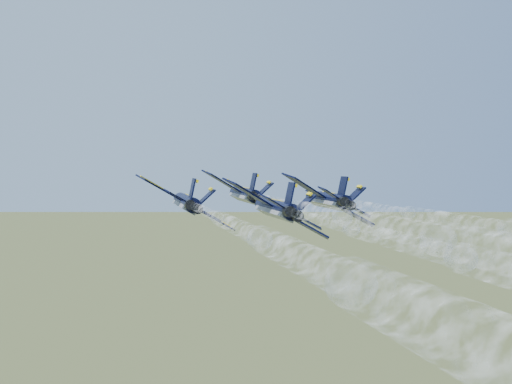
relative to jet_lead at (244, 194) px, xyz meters
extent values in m
cylinder|color=black|center=(0.00, -0.38, 0.04)|extent=(3.49, 15.07, 2.62)
cone|color=black|center=(0.52, 8.54, 0.04)|extent=(2.79, 3.08, 2.62)
ellipsoid|color=black|center=(0.53, 3.42, 0.57)|extent=(1.58, 2.78, 1.35)
cube|color=gray|center=(-0.37, -0.36, -0.60)|extent=(2.50, 13.49, 1.29)
cube|color=black|center=(-3.42, -1.09, 1.87)|extent=(6.47, 4.94, 3.47)
cube|color=yellow|center=(-3.25, 0.82, 1.97)|extent=(5.52, 1.80, 3.41)
cube|color=black|center=(3.19, -1.47, -1.99)|extent=(6.67, 5.45, 3.47)
cube|color=yellow|center=(3.36, 0.44, -1.89)|extent=(5.36, 2.41, 3.41)
cube|color=black|center=(-2.46, -7.39, 1.23)|extent=(3.05, 2.54, 1.61)
cube|color=black|center=(1.62, -7.62, -1.16)|extent=(3.13, 2.75, 1.61)
cube|color=black|center=(-0.40, -6.72, 1.88)|extent=(0.94, 2.52, 2.90)
cube|color=black|center=(1.25, -6.81, 0.92)|extent=(2.45, 2.61, 2.09)
cylinder|color=black|center=(-0.96, -8.26, 0.19)|extent=(1.77, 1.45, 1.70)
cylinder|color=black|center=(-0.08, -8.31, -0.32)|extent=(1.77, 1.45, 1.70)
cylinder|color=black|center=(-10.80, -12.10, 0.04)|extent=(3.49, 15.07, 2.62)
cone|color=black|center=(-10.28, -3.17, 0.04)|extent=(2.79, 3.08, 2.62)
ellipsoid|color=black|center=(-10.26, -8.29, 0.57)|extent=(1.58, 2.78, 1.35)
cube|color=gray|center=(-11.17, -12.08, -0.60)|extent=(2.50, 13.49, 1.29)
cube|color=black|center=(-14.21, -12.80, 1.87)|extent=(6.47, 4.94, 3.47)
cube|color=yellow|center=(-14.04, -10.89, 1.97)|extent=(5.52, 1.80, 3.41)
cube|color=black|center=(-7.60, -13.19, -1.99)|extent=(6.67, 5.45, 3.47)
cube|color=yellow|center=(-7.43, -11.28, -1.89)|extent=(5.36, 2.41, 3.41)
cube|color=black|center=(-13.26, -19.10, 1.23)|extent=(3.05, 2.54, 1.61)
cube|color=black|center=(-9.17, -19.34, -1.16)|extent=(3.13, 2.75, 1.61)
cube|color=black|center=(-11.20, -18.43, 1.88)|extent=(0.94, 2.52, 2.90)
cube|color=black|center=(-9.55, -18.53, 0.92)|extent=(2.45, 2.61, 2.09)
cylinder|color=black|center=(-11.76, -19.98, 0.19)|extent=(1.77, 1.45, 1.70)
cylinder|color=black|center=(-10.88, -20.03, -0.32)|extent=(1.77, 1.45, 1.70)
cylinder|color=black|center=(8.63, -12.72, 0.04)|extent=(3.49, 15.07, 2.62)
cone|color=black|center=(9.15, -3.79, 0.04)|extent=(2.79, 3.08, 2.62)
ellipsoid|color=black|center=(9.16, -8.91, 0.57)|extent=(1.58, 2.78, 1.35)
cube|color=gray|center=(8.26, -12.69, -0.60)|extent=(2.50, 13.49, 1.29)
cube|color=black|center=(5.21, -13.42, 1.87)|extent=(6.47, 4.94, 3.47)
cube|color=yellow|center=(5.38, -11.51, 1.97)|extent=(5.52, 1.80, 3.41)
cube|color=black|center=(11.82, -13.81, -1.99)|extent=(6.67, 5.45, 3.47)
cube|color=yellow|center=(11.99, -11.90, -1.89)|extent=(5.36, 2.41, 3.41)
cube|color=black|center=(6.17, -19.72, 1.23)|extent=(3.05, 2.54, 1.61)
cube|color=black|center=(10.25, -19.96, -1.16)|extent=(3.13, 2.75, 1.61)
cube|color=black|center=(8.22, -19.05, 1.88)|extent=(0.94, 2.52, 2.90)
cube|color=black|center=(9.87, -19.15, 0.92)|extent=(2.45, 2.61, 2.09)
cylinder|color=black|center=(7.67, -20.60, 0.19)|extent=(1.77, 1.45, 1.70)
cylinder|color=black|center=(8.54, -20.65, -0.32)|extent=(1.77, 1.45, 1.70)
cylinder|color=black|center=(-1.79, -22.98, 0.04)|extent=(3.49, 15.07, 2.62)
cone|color=black|center=(-1.27, -14.06, 0.04)|extent=(2.79, 3.08, 2.62)
ellipsoid|color=black|center=(-1.25, -19.18, 0.57)|extent=(1.58, 2.78, 1.35)
cube|color=gray|center=(-2.16, -22.96, -0.60)|extent=(2.50, 13.49, 1.29)
cube|color=black|center=(-5.20, -23.69, 1.87)|extent=(6.47, 4.94, 3.47)
cube|color=yellow|center=(-5.03, -21.78, 1.97)|extent=(5.52, 1.80, 3.41)
cube|color=black|center=(1.41, -24.08, -1.99)|extent=(6.67, 5.45, 3.47)
cube|color=yellow|center=(1.58, -22.17, -1.89)|extent=(5.36, 2.41, 3.41)
cube|color=black|center=(-4.25, -29.99, 1.23)|extent=(3.05, 2.54, 1.61)
cube|color=black|center=(-0.16, -30.23, -1.16)|extent=(3.13, 2.75, 1.61)
cube|color=black|center=(-2.19, -29.32, 1.88)|extent=(0.94, 2.52, 2.90)
cube|color=black|center=(-0.54, -29.41, 0.92)|extent=(2.45, 2.61, 2.09)
cylinder|color=black|center=(-2.74, -30.87, 0.19)|extent=(1.77, 1.45, 1.70)
cylinder|color=black|center=(-1.87, -30.92, -0.32)|extent=(1.77, 1.45, 1.70)
cylinder|color=white|center=(-1.02, -17.69, 0.04)|extent=(2.53, 19.69, 1.39)
cylinder|color=white|center=(-2.10, -36.20, 0.04)|extent=(3.06, 19.72, 1.91)
cylinder|color=white|center=(-3.18, -54.70, 0.04)|extent=(3.67, 19.76, 2.53)
cylinder|color=white|center=(-11.81, -29.41, 0.04)|extent=(2.53, 19.69, 1.39)
cylinder|color=white|center=(-12.90, -47.91, 0.04)|extent=(3.06, 19.72, 1.91)
cylinder|color=white|center=(-13.98, -66.41, 0.04)|extent=(3.67, 19.76, 2.53)
cylinder|color=white|center=(7.61, -30.03, 0.04)|extent=(2.53, 19.69, 1.39)
cylinder|color=white|center=(6.53, -48.53, 0.04)|extent=(3.06, 19.72, 1.91)
cylinder|color=white|center=(-2.80, -40.29, 0.04)|extent=(2.53, 19.69, 1.39)
cylinder|color=white|center=(-3.88, -58.80, 0.04)|extent=(3.06, 19.72, 1.91)
camera|label=1|loc=(-26.04, -104.11, 8.15)|focal=50.00mm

